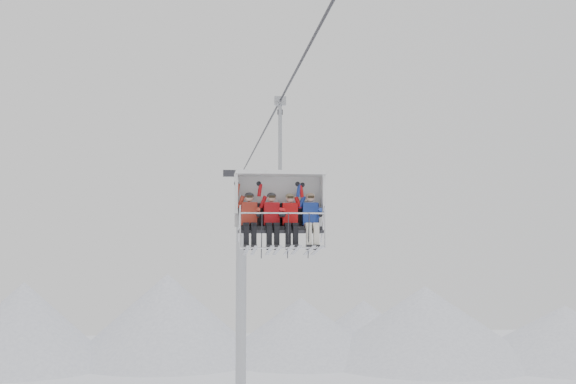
{
  "coord_description": "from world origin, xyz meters",
  "views": [
    {
      "loc": [
        -1.93,
        -16.8,
        9.59
      ],
      "look_at": [
        0.0,
        0.0,
        10.77
      ],
      "focal_mm": 45.0,
      "sensor_mm": 36.0,
      "label": 1
    }
  ],
  "objects": [
    {
      "name": "ridgeline",
      "position": [
        -1.58,
        42.05,
        2.84
      ],
      "size": [
        72.0,
        21.0,
        7.0
      ],
      "color": "silver",
      "rests_on": "ground"
    },
    {
      "name": "skier_center_left",
      "position": [
        -0.23,
        1.65,
        10.2
      ],
      "size": [
        0.4,
        1.69,
        1.59
      ],
      "color": "#B10F15",
      "rests_on": "chairlift_carrier"
    },
    {
      "name": "skier_far_right",
      "position": [
        0.78,
        1.65,
        10.2
      ],
      "size": [
        0.4,
        1.69,
        1.59
      ],
      "color": "navy",
      "rests_on": "chairlift_carrier"
    },
    {
      "name": "skier_far_left",
      "position": [
        -0.81,
        1.65,
        10.2
      ],
      "size": [
        0.4,
        1.69,
        1.59
      ],
      "color": "#A72D1E",
      "rests_on": "chairlift_carrier"
    },
    {
      "name": "skier_center_right",
      "position": [
        0.25,
        1.64,
        10.19
      ],
      "size": [
        0.39,
        1.69,
        1.57
      ],
      "color": "red",
      "rests_on": "chairlift_carrier"
    },
    {
      "name": "chairlift_carrier",
      "position": [
        0.0,
        1.95,
        10.67
      ],
      "size": [
        2.33,
        1.17,
        3.98
      ],
      "color": "black",
      "rests_on": "haul_cable"
    },
    {
      "name": "haul_cable",
      "position": [
        0.0,
        0.0,
        13.3
      ],
      "size": [
        0.06,
        50.0,
        0.06
      ],
      "primitive_type": "cylinder",
      "rotation": [
        1.57,
        0.0,
        0.0
      ],
      "color": "#303035",
      "rests_on": "lift_tower_left"
    },
    {
      "name": "lift_tower_right",
      "position": [
        0.0,
        22.0,
        5.78
      ],
      "size": [
        2.0,
        1.8,
        13.48
      ],
      "color": "#A4A6AB",
      "rests_on": "ground"
    }
  ]
}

